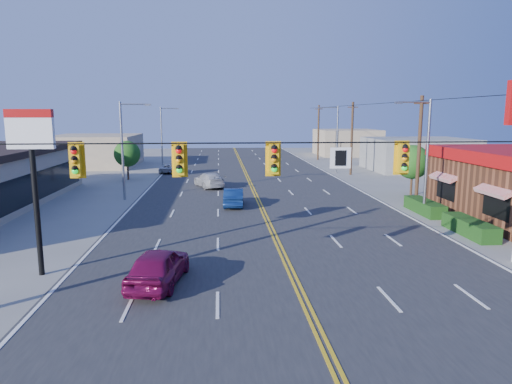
{
  "coord_description": "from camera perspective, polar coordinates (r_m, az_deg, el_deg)",
  "views": [
    {
      "loc": [
        -3.11,
        -15.94,
        6.98
      ],
      "look_at": [
        -0.86,
        12.03,
        2.2
      ],
      "focal_mm": 32.0,
      "sensor_mm": 36.0,
      "label": 1
    }
  ],
  "objects": [
    {
      "name": "car_blue",
      "position": [
        34.96,
        -2.79,
        -0.72
      ],
      "size": [
        1.7,
        4.23,
        1.37
      ],
      "primitive_type": "imported",
      "rotation": [
        0.0,
        0.0,
        3.08
      ],
      "color": "navy",
      "rests_on": "ground"
    },
    {
      "name": "streetlight_nw",
      "position": [
        64.44,
        -11.54,
        7.29
      ],
      "size": [
        2.55,
        0.25,
        8.0
      ],
      "color": "gray",
      "rests_on": "ground"
    },
    {
      "name": "road",
      "position": [
        36.73,
        0.33,
        -1.24
      ],
      "size": [
        20.0,
        120.0,
        0.06
      ],
      "primitive_type": "cube",
      "color": "#2D2D30",
      "rests_on": "ground"
    },
    {
      "name": "utility_pole_mid",
      "position": [
        54.22,
        11.88,
        6.53
      ],
      "size": [
        0.28,
        0.28,
        8.4
      ],
      "primitive_type": "cylinder",
      "color": "#47301E",
      "rests_on": "ground"
    },
    {
      "name": "tree_west",
      "position": [
        51.08,
        -15.81,
        4.61
      ],
      "size": [
        2.8,
        2.8,
        4.2
      ],
      "color": "#47301E",
      "rests_on": "ground"
    },
    {
      "name": "utility_pole_near",
      "position": [
        37.33,
        19.69,
        4.84
      ],
      "size": [
        0.28,
        0.28,
        8.4
      ],
      "primitive_type": "cylinder",
      "color": "#47301E",
      "rests_on": "ground"
    },
    {
      "name": "bld_east_far",
      "position": [
        81.15,
        11.28,
        6.11
      ],
      "size": [
        10.0,
        10.0,
        4.4
      ],
      "primitive_type": "cube",
      "color": "tan",
      "rests_on": "ground"
    },
    {
      "name": "streetlight_se",
      "position": [
        33.1,
        20.32,
        4.8
      ],
      "size": [
        2.55,
        0.25,
        8.0
      ],
      "color": "gray",
      "rests_on": "ground"
    },
    {
      "name": "ground",
      "position": [
        17.67,
        6.08,
        -13.66
      ],
      "size": [
        160.0,
        160.0,
        0.0
      ],
      "primitive_type": "plane",
      "color": "gray",
      "rests_on": "ground"
    },
    {
      "name": "streetlight_sw",
      "position": [
        38.79,
        -16.1,
        5.65
      ],
      "size": [
        2.55,
        0.25,
        8.0
      ],
      "color": "gray",
      "rests_on": "ground"
    },
    {
      "name": "bld_east_mid",
      "position": [
        61.52,
        19.57,
        4.47
      ],
      "size": [
        12.0,
        10.0,
        4.0
      ],
      "primitive_type": "cube",
      "color": "gray",
      "rests_on": "ground"
    },
    {
      "name": "car_silver",
      "position": [
        55.79,
        -10.79,
        2.86
      ],
      "size": [
        2.28,
        4.03,
        1.06
      ],
      "primitive_type": "imported",
      "rotation": [
        0.0,
        0.0,
        3.0
      ],
      "color": "#B1B2B6",
      "rests_on": "ground"
    },
    {
      "name": "car_white",
      "position": [
        44.12,
        -5.86,
        1.43
      ],
      "size": [
        3.44,
        5.18,
        1.4
      ],
      "primitive_type": "imported",
      "rotation": [
        0.0,
        0.0,
        3.48
      ],
      "color": "#BCBCBC",
      "rests_on": "ground"
    },
    {
      "name": "streetlight_ne",
      "position": [
        55.75,
        9.92,
        7.0
      ],
      "size": [
        2.55,
        0.25,
        8.0
      ],
      "color": "gray",
      "rests_on": "ground"
    },
    {
      "name": "tree_kfc_rear",
      "position": [
        41.61,
        18.99,
        3.57
      ],
      "size": [
        2.94,
        2.94,
        4.41
      ],
      "color": "#47301E",
      "rests_on": "ground"
    },
    {
      "name": "car_magenta",
      "position": [
        19.42,
        -12.09,
        -9.22
      ],
      "size": [
        2.49,
        4.73,
        1.53
      ],
      "primitive_type": "imported",
      "rotation": [
        0.0,
        0.0,
        2.98
      ],
      "color": "maroon",
      "rests_on": "ground"
    },
    {
      "name": "pizza_hut_sign",
      "position": [
        21.52,
        -26.16,
        3.88
      ],
      "size": [
        1.9,
        0.3,
        6.85
      ],
      "color": "black",
      "rests_on": "ground"
    },
    {
      "name": "bld_west_far",
      "position": [
        66.31,
        -19.42,
        4.91
      ],
      "size": [
        11.0,
        12.0,
        4.2
      ],
      "primitive_type": "cube",
      "color": "tan",
      "rests_on": "ground"
    },
    {
      "name": "utility_pole_far",
      "position": [
        71.65,
        7.8,
        7.36
      ],
      "size": [
        0.28,
        0.28,
        8.4
      ],
      "primitive_type": "cylinder",
      "color": "#47301E",
      "rests_on": "ground"
    },
    {
      "name": "signal_span",
      "position": [
        16.35,
        5.98,
        2.25
      ],
      "size": [
        24.32,
        0.34,
        9.0
      ],
      "color": "#47301E",
      "rests_on": "ground"
    }
  ]
}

